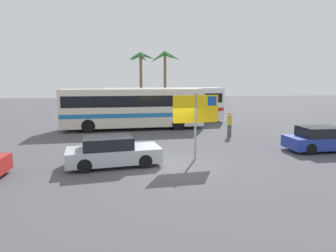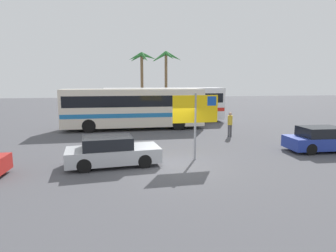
{
  "view_description": "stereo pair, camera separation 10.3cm",
  "coord_description": "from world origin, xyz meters",
  "px_view_note": "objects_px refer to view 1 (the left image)",
  "views": [
    {
      "loc": [
        -2.54,
        -12.29,
        3.71
      ],
      "look_at": [
        0.37,
        3.2,
        1.3
      ],
      "focal_mm": 30.83,
      "sensor_mm": 36.0,
      "label": 1
    },
    {
      "loc": [
        -2.44,
        -12.31,
        3.71
      ],
      "look_at": [
        0.37,
        3.2,
        1.3
      ],
      "focal_mm": 30.83,
      "sensor_mm": 36.0,
      "label": 2
    }
  ],
  "objects_px": {
    "bus_front_coach": "(133,107)",
    "ferry_sign": "(197,112)",
    "car_blue": "(323,139)",
    "bus_rear_coach": "(164,103)",
    "pedestrian_by_bus": "(230,122)",
    "car_silver": "(112,152)"
  },
  "relations": [
    {
      "from": "bus_front_coach",
      "to": "ferry_sign",
      "type": "distance_m",
      "value": 10.1
    },
    {
      "from": "ferry_sign",
      "to": "bus_front_coach",
      "type": "bearing_deg",
      "value": 101.63
    },
    {
      "from": "bus_front_coach",
      "to": "bus_rear_coach",
      "type": "xyz_separation_m",
      "value": [
        3.05,
        3.53,
        0.0
      ]
    },
    {
      "from": "bus_front_coach",
      "to": "car_silver",
      "type": "xyz_separation_m",
      "value": [
        -1.62,
        -10.08,
        -1.15
      ]
    },
    {
      "from": "bus_rear_coach",
      "to": "ferry_sign",
      "type": "distance_m",
      "value": 13.37
    },
    {
      "from": "bus_rear_coach",
      "to": "pedestrian_by_bus",
      "type": "relative_size",
      "value": 6.49
    },
    {
      "from": "ferry_sign",
      "to": "car_silver",
      "type": "relative_size",
      "value": 0.76
    },
    {
      "from": "bus_front_coach",
      "to": "bus_rear_coach",
      "type": "relative_size",
      "value": 1.0
    },
    {
      "from": "bus_rear_coach",
      "to": "car_silver",
      "type": "height_order",
      "value": "bus_rear_coach"
    },
    {
      "from": "car_silver",
      "to": "pedestrian_by_bus",
      "type": "height_order",
      "value": "pedestrian_by_bus"
    },
    {
      "from": "bus_front_coach",
      "to": "pedestrian_by_bus",
      "type": "height_order",
      "value": "bus_front_coach"
    },
    {
      "from": "ferry_sign",
      "to": "car_silver",
      "type": "distance_m",
      "value": 4.32
    },
    {
      "from": "car_blue",
      "to": "pedestrian_by_bus",
      "type": "relative_size",
      "value": 2.45
    },
    {
      "from": "bus_rear_coach",
      "to": "car_blue",
      "type": "distance_m",
      "value": 14.5
    },
    {
      "from": "ferry_sign",
      "to": "car_blue",
      "type": "bearing_deg",
      "value": 1.83
    },
    {
      "from": "bus_front_coach",
      "to": "car_blue",
      "type": "height_order",
      "value": "bus_front_coach"
    },
    {
      "from": "bus_rear_coach",
      "to": "car_blue",
      "type": "relative_size",
      "value": 2.65
    },
    {
      "from": "car_blue",
      "to": "bus_rear_coach",
      "type": "bearing_deg",
      "value": 119.7
    },
    {
      "from": "bus_front_coach",
      "to": "car_blue",
      "type": "xyz_separation_m",
      "value": [
        9.6,
        -9.35,
        -1.15
      ]
    },
    {
      "from": "bus_front_coach",
      "to": "car_blue",
      "type": "distance_m",
      "value": 13.45
    },
    {
      "from": "car_silver",
      "to": "bus_front_coach",
      "type": "bearing_deg",
      "value": 75.51
    },
    {
      "from": "car_blue",
      "to": "ferry_sign",
      "type": "bearing_deg",
      "value": -173.62
    }
  ]
}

